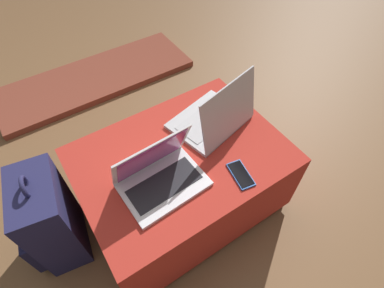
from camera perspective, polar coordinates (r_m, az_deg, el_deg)
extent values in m
plane|color=brown|center=(1.63, -1.64, -10.97)|extent=(14.00, 14.00, 0.00)
cube|color=maroon|center=(1.61, -1.66, -10.55)|extent=(0.85, 0.62, 0.05)
cube|color=#B22D23|center=(1.43, -1.85, -6.51)|extent=(0.89, 0.65, 0.37)
cube|color=silver|center=(1.19, -5.41, -7.72)|extent=(0.33, 0.24, 0.02)
cube|color=#232328|center=(1.18, -5.29, -7.67)|extent=(0.29, 0.14, 0.00)
cube|color=silver|center=(1.13, -7.81, -2.18)|extent=(0.33, 0.10, 0.21)
cube|color=#B23D93|center=(1.13, -7.68, -2.38)|extent=(0.29, 0.09, 0.19)
cube|color=#B7B7BC|center=(1.39, 3.21, 4.42)|extent=(0.38, 0.33, 0.02)
cube|color=#B2B2B7|center=(1.39, 3.03, 4.82)|extent=(0.32, 0.21, 0.00)
cube|color=#B7B7BC|center=(1.25, 7.15, 6.22)|extent=(0.33, 0.13, 0.25)
cube|color=white|center=(1.26, 6.97, 6.30)|extent=(0.30, 0.11, 0.23)
cube|color=#1E4C9E|center=(1.23, 9.26, -5.76)|extent=(0.09, 0.14, 0.01)
cube|color=black|center=(1.22, 9.29, -5.64)|extent=(0.08, 0.13, 0.00)
cube|color=#23234C|center=(1.45, -25.10, -12.76)|extent=(0.22, 0.32, 0.49)
cube|color=#1E1E41|center=(1.55, -27.69, -15.44)|extent=(0.10, 0.24, 0.22)
torus|color=#23234C|center=(1.24, -29.16, -7.08)|extent=(0.03, 0.09, 0.09)
cube|color=brown|center=(2.39, -17.81, 11.88)|extent=(1.40, 0.50, 0.04)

